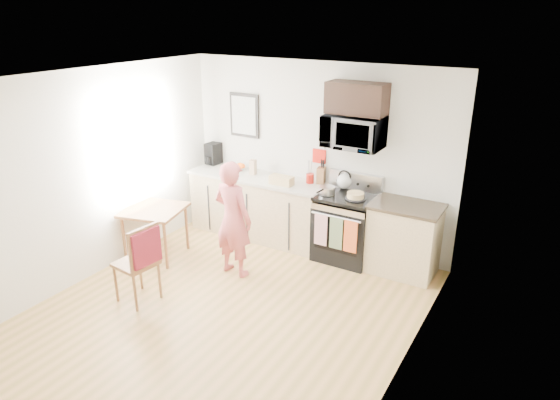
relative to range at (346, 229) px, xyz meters
The scene contains 28 objects.
floor 2.12m from the range, 107.69° to the right, with size 4.60×4.60×0.00m, color #A4803F.
back_wall 1.12m from the range, 152.75° to the left, with size 4.00×0.04×2.60m, color white.
front_wall 4.41m from the range, 98.38° to the right, with size 4.00×0.04×2.60m, color white.
left_wall 3.40m from the range, 143.09° to the right, with size 0.04×4.60×2.60m, color white.
right_wall 2.55m from the range, 55.26° to the right, with size 0.04×4.60×2.60m, color white.
ceiling 3.00m from the range, 107.69° to the right, with size 4.00×4.60×0.04m, color white.
window 3.06m from the range, 155.62° to the right, with size 0.06×1.40×1.50m.
cabinet_left 1.43m from the range, behind, with size 2.10×0.60×0.90m, color tan.
countertop_left 1.51m from the range, behind, with size 2.14×0.64×0.04m, color beige.
cabinet_right 0.80m from the range, ahead, with size 0.84×0.60×0.90m, color tan.
countertop_right 0.93m from the range, ahead, with size 0.88×0.64×0.04m, color black.
range is the anchor object (origin of this frame).
microwave 1.33m from the range, 90.06° to the left, with size 0.76×0.51×0.42m, color silver.
upper_cabinet 1.75m from the range, 90.04° to the left, with size 0.76×0.35×0.40m, color black.
wall_art 2.27m from the range, behind, with size 0.50×0.04×0.65m.
wall_trivet 1.09m from the range, 151.92° to the left, with size 0.20×0.02×0.20m, color #A6170E.
person 1.58m from the range, 133.97° to the right, with size 0.55×0.36×1.52m, color #BE343E.
dining_table 2.61m from the range, 151.04° to the right, with size 0.79×0.79×0.70m.
chair 2.72m from the range, 124.33° to the right, with size 0.50×0.46×0.99m.
knife_block 0.83m from the range, 155.47° to the left, with size 0.10×0.14×0.23m, color brown.
utensil_crock 0.91m from the range, 166.34° to the left, with size 0.11×0.11×0.33m.
fruit_bowl 1.92m from the range, behind, with size 0.25×0.25×0.11m.
milk_carton 1.66m from the range, behind, with size 0.08×0.08×0.22m, color tan.
coffee_maker 2.48m from the range, behind, with size 0.21×0.29×0.33m.
bread_bag 1.11m from the range, behind, with size 0.33×0.16×0.12m, color tan.
cake 0.56m from the range, 28.03° to the right, with size 0.27×0.27×0.09m.
kettle 0.66m from the range, 123.53° to the left, with size 0.21×0.21×0.26m.
pot 0.61m from the range, 157.77° to the right, with size 0.21×0.36×0.11m.
Camera 1 is at (2.99, -3.81, 3.23)m, focal length 32.00 mm.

